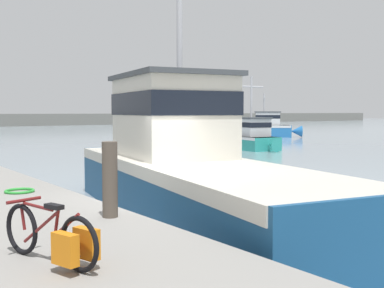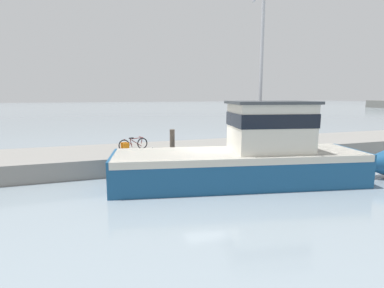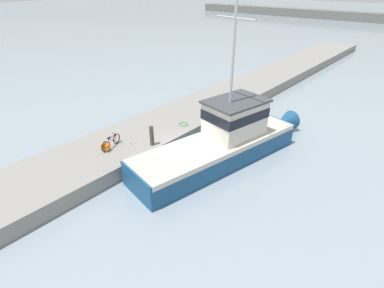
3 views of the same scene
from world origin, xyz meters
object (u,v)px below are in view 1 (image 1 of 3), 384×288
fishing_boat_main (183,165)px  water_bottle_by_bike (67,230)px  boat_green_anchored (251,137)px  mooring_post (110,179)px  bicycle_touring (58,238)px  boat_red_outer (170,125)px  boat_orange_near (264,127)px

fishing_boat_main → water_bottle_by_bike: bearing=-130.0°
boat_green_anchored → mooring_post: boat_green_anchored is taller
mooring_post → boat_green_anchored: bearing=42.1°
bicycle_touring → mooring_post: (1.56, 1.88, 0.30)m
boat_red_outer → water_bottle_by_bike: size_ratio=33.62×
fishing_boat_main → boat_green_anchored: 21.37m
boat_orange_near → bicycle_touring: 44.24m
fishing_boat_main → bicycle_touring: 6.68m
boat_red_outer → boat_orange_near: bearing=-1.6°
boat_green_anchored → water_bottle_by_bike: (-20.05, -17.96, 0.14)m
bicycle_touring → boat_orange_near: bearing=26.4°
mooring_post → fishing_boat_main: bearing=39.2°
fishing_boat_main → boat_red_outer: bearing=68.2°
fishing_boat_main → boat_orange_near: fishing_boat_main is taller
boat_red_outer → boat_orange_near: size_ratio=1.08×
fishing_boat_main → mooring_post: fishing_boat_main is taller
mooring_post → water_bottle_by_bike: size_ratio=5.86×
fishing_boat_main → boat_green_anchored: size_ratio=2.28×
boat_green_anchored → bicycle_touring: 28.04m
boat_red_outer → water_bottle_by_bike: (-31.30, -45.03, 0.10)m
boat_red_outer → boat_green_anchored: 29.31m
bicycle_touring → mooring_post: size_ratio=1.33×
boat_red_outer → mooring_post: (-30.26, -44.23, 0.60)m
fishing_boat_main → water_bottle_by_bike: (-4.34, -3.49, -0.28)m
boat_red_outer → bicycle_touring: size_ratio=4.33×
boat_green_anchored → boat_orange_near: bearing=-129.9°
boat_orange_near → boat_red_outer: bearing=-136.6°
fishing_boat_main → bicycle_touring: fishing_boat_main is taller
boat_green_anchored → boat_orange_near: 16.20m
fishing_boat_main → mooring_post: size_ratio=10.44×
boat_orange_near → mooring_post: bearing=-7.0°
boat_orange_near → water_bottle_by_bike: bearing=-7.1°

